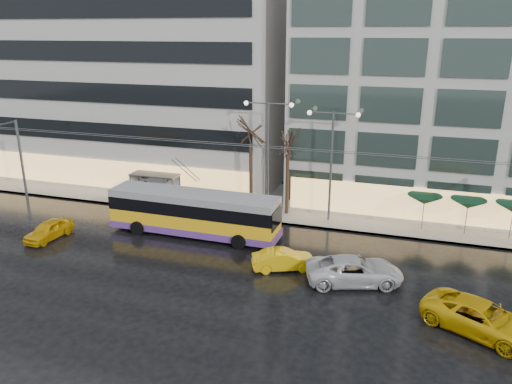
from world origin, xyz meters
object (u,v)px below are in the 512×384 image
at_px(trolleybus, 194,214).
at_px(taxi_a, 49,230).
at_px(bus_shelter, 152,181).
at_px(street_lamp_near, 268,143).

height_order(trolleybus, taxi_a, trolleybus).
bearing_deg(taxi_a, trolleybus, 26.72).
xyz_separation_m(trolleybus, bus_shelter, (-6.43, 5.57, 0.37)).
height_order(street_lamp_near, taxi_a, street_lamp_near).
xyz_separation_m(trolleybus, taxi_a, (-9.72, -3.81, -0.92)).
distance_m(trolleybus, taxi_a, 10.48).
xyz_separation_m(bus_shelter, street_lamp_near, (10.38, 0.11, 4.03)).
height_order(trolleybus, street_lamp_near, street_lamp_near).
height_order(trolleybus, bus_shelter, trolleybus).
distance_m(trolleybus, bus_shelter, 8.51).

